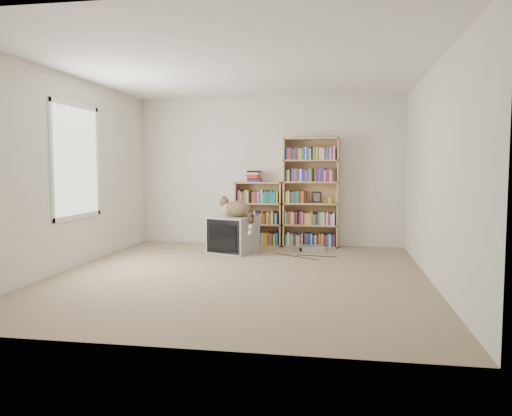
% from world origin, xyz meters
% --- Properties ---
extents(floor, '(4.50, 5.00, 0.01)m').
position_xyz_m(floor, '(0.00, 0.00, 0.00)').
color(floor, tan).
rests_on(floor, ground).
extents(wall_back, '(4.50, 0.02, 2.50)m').
position_xyz_m(wall_back, '(0.00, 2.50, 1.25)').
color(wall_back, silver).
rests_on(wall_back, floor).
extents(wall_front, '(4.50, 0.02, 2.50)m').
position_xyz_m(wall_front, '(0.00, -2.50, 1.25)').
color(wall_front, silver).
rests_on(wall_front, floor).
extents(wall_left, '(0.02, 5.00, 2.50)m').
position_xyz_m(wall_left, '(-2.25, 0.00, 1.25)').
color(wall_left, silver).
rests_on(wall_left, floor).
extents(wall_right, '(0.02, 5.00, 2.50)m').
position_xyz_m(wall_right, '(2.25, 0.00, 1.25)').
color(wall_right, silver).
rests_on(wall_right, floor).
extents(ceiling, '(4.50, 5.00, 0.02)m').
position_xyz_m(ceiling, '(0.00, 0.00, 2.50)').
color(ceiling, white).
rests_on(ceiling, wall_back).
extents(window, '(0.02, 1.22, 1.52)m').
position_xyz_m(window, '(-2.24, 0.20, 1.40)').
color(window, white).
rests_on(window, wall_left).
extents(crt_tv, '(0.80, 0.76, 0.56)m').
position_xyz_m(crt_tv, '(-0.43, 1.61, 0.28)').
color(crt_tv, '#9C9C9F').
rests_on(crt_tv, floor).
extents(cat, '(0.65, 0.55, 0.54)m').
position_xyz_m(cat, '(-0.33, 1.57, 0.65)').
color(cat, '#342715').
rests_on(cat, crt_tv).
extents(bookcase_tall, '(0.90, 0.30, 1.79)m').
position_xyz_m(bookcase_tall, '(0.72, 2.36, 0.85)').
color(bookcase_tall, '#A68153').
rests_on(bookcase_tall, floor).
extents(bookcase_short, '(0.78, 0.30, 1.07)m').
position_xyz_m(bookcase_short, '(-0.15, 2.36, 0.50)').
color(bookcase_short, '#A68153').
rests_on(bookcase_short, floor).
extents(book_stack, '(0.22, 0.29, 0.19)m').
position_xyz_m(book_stack, '(-0.23, 2.35, 1.17)').
color(book_stack, red).
rests_on(book_stack, bookcase_short).
extents(green_mug, '(0.08, 0.08, 0.09)m').
position_xyz_m(green_mug, '(1.04, 2.34, 0.78)').
color(green_mug, '#77BB35').
rests_on(green_mug, bookcase_tall).
extents(framed_print, '(0.13, 0.05, 0.18)m').
position_xyz_m(framed_print, '(0.81, 2.44, 0.82)').
color(framed_print, black).
rests_on(framed_print, bookcase_tall).
extents(dvd_player, '(0.41, 0.34, 0.08)m').
position_xyz_m(dvd_player, '(0.77, 1.92, 0.04)').
color(dvd_player, '#B7B7BC').
rests_on(dvd_player, floor).
extents(wall_outlet, '(0.01, 0.08, 0.13)m').
position_xyz_m(wall_outlet, '(-2.24, 1.95, 0.32)').
color(wall_outlet, silver).
rests_on(wall_outlet, wall_left).
extents(floor_cables, '(1.20, 0.70, 0.01)m').
position_xyz_m(floor_cables, '(0.27, 1.49, 0.00)').
color(floor_cables, black).
rests_on(floor_cables, floor).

